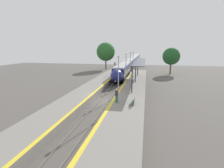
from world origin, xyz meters
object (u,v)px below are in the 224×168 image
object	(u,v)px
railway_signal	(115,68)
lamppost_far	(130,64)
lamppost_farthest	(133,61)
train	(133,61)
person_waiting	(117,95)
platform_bench	(133,101)
lamppost_near	(118,76)
lamppost_mid	(126,69)

from	to	relation	value
railway_signal	lamppost_far	distance (m)	8.66
lamppost_far	lamppost_farthest	bearing A→B (deg)	90.00
train	person_waiting	distance (m)	58.82
railway_signal	lamppost_far	xyz separation A→B (m)	(4.77, -6.99, 1.83)
railway_signal	lamppost_far	size ratio (longest dim) A/B	0.71
platform_bench	lamppost_near	size ratio (longest dim) A/B	0.26
lamppost_far	person_waiting	bearing A→B (deg)	-90.37
lamppost_far	platform_bench	bearing A→B (deg)	-83.08
train	lamppost_farthest	world-z (taller)	lamppost_farthest
platform_bench	lamppost_far	world-z (taller)	lamppost_far
lamppost_farthest	lamppost_far	bearing A→B (deg)	-90.00
platform_bench	lamppost_mid	distance (m)	10.17
train	platform_bench	distance (m)	59.39
railway_signal	lamppost_far	world-z (taller)	lamppost_far
person_waiting	lamppost_far	bearing A→B (deg)	89.63
lamppost_near	lamppost_far	distance (m)	16.75
railway_signal	train	bearing A→B (deg)	86.42
platform_bench	lamppost_far	distance (m)	18.23
train	lamppost_far	distance (m)	41.48
railway_signal	lamppost_farthest	bearing A→B (deg)	16.19
lamppost_mid	lamppost_farthest	world-z (taller)	same
train	railway_signal	distance (m)	34.41
lamppost_farthest	railway_signal	bearing A→B (deg)	-163.81
platform_bench	lamppost_near	distance (m)	3.84
train	lamppost_near	size ratio (longest dim) A/B	15.04
platform_bench	railway_signal	xyz separation A→B (m)	(-6.93, 24.85, 1.14)
lamppost_far	lamppost_farthest	distance (m)	8.37
train	lamppost_far	xyz separation A→B (m)	(2.62, -41.33, 2.33)
railway_signal	lamppost_farthest	size ratio (longest dim) A/B	0.71
platform_bench	lamppost_mid	bearing A→B (deg)	102.87
lamppost_farthest	platform_bench	bearing A→B (deg)	-85.28
train	lamppost_near	world-z (taller)	lamppost_near
person_waiting	train	bearing A→B (deg)	92.44
platform_bench	train	bearing A→B (deg)	94.62
train	person_waiting	world-z (taller)	train
lamppost_near	railway_signal	bearing A→B (deg)	101.36
platform_bench	lamppost_farthest	bearing A→B (deg)	94.72
lamppost_near	lamppost_far	world-z (taller)	same
person_waiting	lamppost_near	bearing A→B (deg)	80.74
person_waiting	lamppost_mid	size ratio (longest dim) A/B	0.30
platform_bench	lamppost_farthest	distance (m)	26.49
lamppost_mid	lamppost_far	size ratio (longest dim) A/B	1.00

